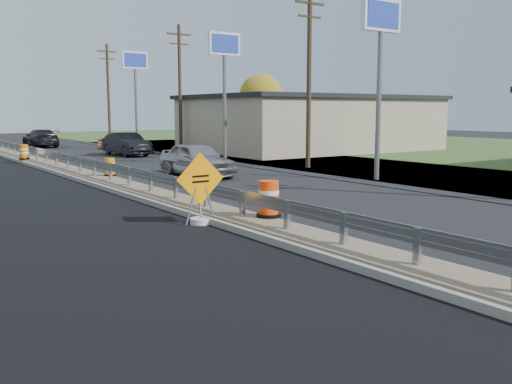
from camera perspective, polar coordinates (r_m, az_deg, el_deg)
ground at (r=17.36m, az=-5.00°, el=-2.18°), size 140.00×140.00×0.00m
grass_verge_far at (r=45.87m, az=22.45°, el=3.66°), size 40.00×120.00×0.03m
median at (r=24.55m, az=-14.30°, el=0.89°), size 1.60×55.00×0.23m
guardrail at (r=25.42m, az=-15.13°, el=2.50°), size 0.10×46.15×0.72m
retail_building_near at (r=45.62m, az=5.55°, el=6.91°), size 18.50×12.50×4.27m
pylon_sign_south at (r=26.24m, az=12.37°, el=15.34°), size 2.20×0.30×7.90m
pylon_sign_mid at (r=36.36m, az=-3.20°, el=13.45°), size 2.20×0.30×7.90m
pylon_sign_north at (r=48.81m, az=-12.00°, el=11.93°), size 2.20×0.30×7.90m
utility_pole_smid at (r=31.14m, az=5.32°, el=11.48°), size 1.90×0.26×9.40m
utility_pole_nmid at (r=43.71m, az=-7.62°, el=10.47°), size 1.90×0.26×9.40m
utility_pole_north at (r=57.46m, az=-14.55°, el=9.71°), size 1.90×0.26×9.40m
tree_far_yellow at (r=59.79m, az=0.53°, el=9.51°), size 4.62×4.62×6.86m
caution_sign at (r=15.70m, az=-5.56°, el=-1.42°), size 1.44×0.60×1.98m
barrel_median_near at (r=15.48m, az=1.29°, el=-0.76°), size 0.68×0.68×0.99m
barrel_median_mid at (r=26.12m, az=-14.39°, el=2.40°), size 0.54×0.54×0.79m
barrel_median_far at (r=36.63m, az=-22.20°, el=3.71°), size 0.61×0.61×0.89m
barrel_shoulder_far at (r=48.18m, az=-15.26°, el=4.63°), size 0.56×0.56×0.82m
car_silver at (r=27.22m, az=-5.92°, el=3.27°), size 2.05×4.82×1.63m
car_dark_mid at (r=40.73m, az=-12.80°, el=4.69°), size 1.96×4.92×1.59m
car_dark_far at (r=52.59m, az=-20.74°, el=5.07°), size 2.20×5.30×1.53m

